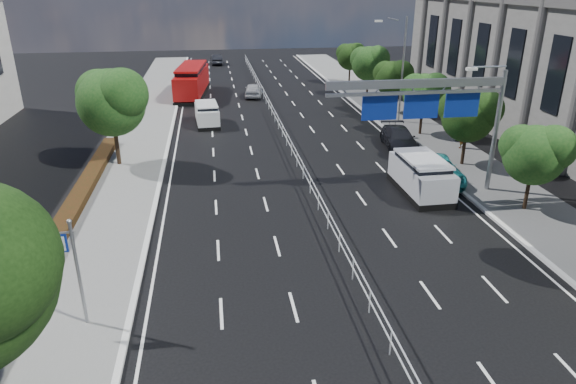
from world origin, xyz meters
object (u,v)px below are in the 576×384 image
object	(u,v)px
toilet_sign	(62,256)
white_minivan	(207,114)
parked_car_dark	(399,138)
pedestrian_a	(462,138)
pedestrian_b	(460,129)
near_car_dark	(216,59)
parked_car_teal	(438,170)
overhead_gantry	(435,101)
red_bus	(192,80)
near_car_silver	(253,90)
silver_minivan	(421,176)

from	to	relation	value
toilet_sign	white_minivan	distance (m)	28.42
parked_car_dark	pedestrian_a	distance (m)	4.62
white_minivan	pedestrian_a	distance (m)	21.27
toilet_sign	pedestrian_a	distance (m)	29.77
white_minivan	pedestrian_b	xyz separation A→B (m)	(19.38, -8.30, 0.12)
near_car_dark	parked_car_teal	world-z (taller)	parked_car_teal
overhead_gantry	parked_car_dark	distance (m)	10.30
red_bus	parked_car_teal	bearing A→B (deg)	-54.75
pedestrian_b	parked_car_teal	bearing A→B (deg)	58.89
red_bus	near_car_dark	size ratio (longest dim) A/B	2.57
toilet_sign	parked_car_teal	distance (m)	22.79
pedestrian_b	red_bus	bearing A→B (deg)	-42.27
red_bus	pedestrian_a	world-z (taller)	red_bus
overhead_gantry	white_minivan	size ratio (longest dim) A/B	2.27
near_car_silver	parked_car_dark	bearing A→B (deg)	122.21
overhead_gantry	near_car_silver	size ratio (longest dim) A/B	2.40
pedestrian_b	near_car_silver	bearing A→B (deg)	-50.50
silver_minivan	pedestrian_a	size ratio (longest dim) A/B	3.35
red_bus	near_car_dark	world-z (taller)	red_bus
near_car_silver	pedestrian_b	size ratio (longest dim) A/B	2.34
overhead_gantry	near_car_dark	size ratio (longest dim) A/B	2.37
silver_minivan	pedestrian_a	bearing A→B (deg)	49.75
overhead_gantry	silver_minivan	size ratio (longest dim) A/B	1.92
overhead_gantry	parked_car_teal	world-z (taller)	overhead_gantry
silver_minivan	pedestrian_b	distance (m)	11.56
near_car_silver	pedestrian_a	size ratio (longest dim) A/B	2.67
red_bus	near_car_dark	distance (m)	22.51
red_bus	parked_car_dark	distance (m)	26.71
near_car_silver	parked_car_teal	distance (m)	28.44
near_car_dark	pedestrian_a	xyz separation A→B (m)	(17.26, -44.92, 0.23)
overhead_gantry	red_bus	size ratio (longest dim) A/B	0.92
pedestrian_a	near_car_dark	bearing A→B (deg)	-98.10
near_car_silver	near_car_dark	size ratio (longest dim) A/B	0.99
white_minivan	near_car_dark	xyz separation A→B (m)	(1.50, 34.89, -0.22)
white_minivan	parked_car_teal	xyz separation A→B (m)	(14.28, -15.91, -0.19)
white_minivan	silver_minivan	size ratio (longest dim) A/B	0.84
near_car_silver	silver_minivan	size ratio (longest dim) A/B	0.80
near_car_silver	parked_car_teal	world-z (taller)	parked_car_teal
white_minivan	near_car_silver	bearing A→B (deg)	61.49
silver_minivan	pedestrian_a	xyz separation A→B (m)	(6.28, 7.54, -0.15)
white_minivan	pedestrian_b	distance (m)	21.08
parked_car_teal	white_minivan	bearing A→B (deg)	139.22
parked_car_teal	toilet_sign	bearing A→B (deg)	-140.76
red_bus	near_car_silver	distance (m)	6.77
overhead_gantry	pedestrian_b	size ratio (longest dim) A/B	5.61
toilet_sign	pedestrian_a	bearing A→B (deg)	36.98
white_minivan	parked_car_dark	bearing A→B (deg)	-36.08
toilet_sign	parked_car_dark	bearing A→B (deg)	44.62
near_car_silver	pedestrian_b	xyz separation A→B (m)	(14.40, -19.27, 0.33)
white_minivan	near_car_dark	world-z (taller)	white_minivan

